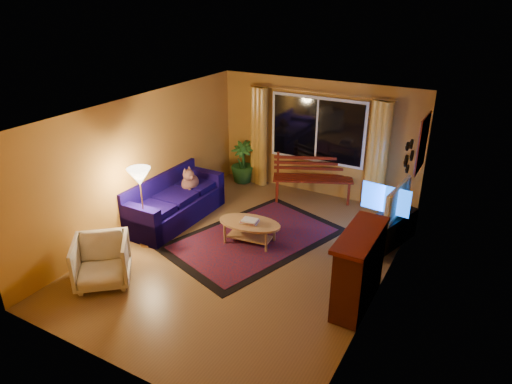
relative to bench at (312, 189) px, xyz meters
The scene contains 22 objects.
floor 2.59m from the bench, 92.54° to the right, with size 4.50×6.00×0.02m, color brown.
ceiling 3.43m from the bench, 92.54° to the right, with size 4.50×6.00×0.02m, color white.
wall_back 1.10m from the bench, 104.71° to the left, with size 4.50×0.02×2.50m, color #BD802E.
wall_left 3.64m from the bench, 132.68° to the right, with size 0.02×6.00×2.50m, color #BD802E.
wall_right 3.50m from the bench, 50.19° to the right, with size 0.02×6.00×2.50m, color #BD802E.
window 1.26m from the bench, 107.15° to the left, with size 2.00×0.02×1.30m, color black.
curtain_rod 2.03m from the bench, 109.36° to the left, with size 0.03×0.03×3.20m, color #BF8C3F.
curtain_left 1.73m from the bench, 168.22° to the left, with size 0.36×0.36×2.24m, color gold.
curtain_right 1.54m from the bench, 13.88° to the left, with size 0.36×0.36×2.24m, color gold.
bench is the anchor object (origin of this frame).
potted_plant 1.86m from the bench, behind, with size 0.54×0.54×0.97m, color #235B1E.
sofa 2.96m from the bench, 133.08° to the right, with size 0.94×2.19×0.89m, color #0E0544.
dog 2.62m from the bench, 139.74° to the right, with size 0.31×0.43×0.47m, color #8B5448, non-canonical shape.
armchair 4.68m from the bench, 110.66° to the right, with size 0.80×0.75×0.82m, color beige.
floor_lamp 3.71m from the bench, 120.14° to the right, with size 0.24×0.24×1.45m, color #BF8C3F.
rug 2.11m from the bench, 97.07° to the right, with size 1.95×3.08×0.02m, color maroon.
coffee_table 2.24m from the bench, 96.91° to the right, with size 1.14×1.14×0.41m, color #B3824A.
tv_console 2.17m from the bench, 29.65° to the right, with size 0.44×1.31×0.55m, color black.
television 2.25m from the bench, 29.65° to the right, with size 1.08×0.14×0.62m, color black.
fireplace 3.56m from the bench, 56.95° to the right, with size 0.40×1.20×1.10m, color maroon.
mirror_cluster 2.90m from the bench, 31.31° to the right, with size 0.06×0.60×0.56m, color black, non-canonical shape.
painting 2.53m from the bench, ahead, with size 0.04×0.76×0.96m, color #CF6A2A.
Camera 1 is at (3.41, -5.83, 4.19)m, focal length 32.00 mm.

